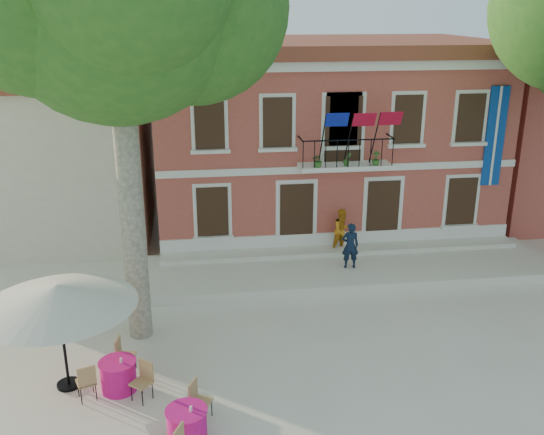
{
  "coord_description": "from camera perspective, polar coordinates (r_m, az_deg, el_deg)",
  "views": [
    {
      "loc": [
        -3.18,
        -14.29,
        8.74
      ],
      "look_at": [
        -0.82,
        3.5,
        2.45
      ],
      "focal_mm": 40.0,
      "sensor_mm": 36.0,
      "label": 1
    }
  ],
  "objects": [
    {
      "name": "patio_umbrella",
      "position": [
        14.89,
        -19.53,
        -6.96
      ],
      "size": [
        3.64,
        3.64,
        2.7
      ],
      "color": "black",
      "rests_on": "ground"
    },
    {
      "name": "terrace",
      "position": [
        21.21,
        7.26,
        -4.76
      ],
      "size": [
        14.0,
        3.4,
        0.3
      ],
      "primitive_type": "cube",
      "color": "silver",
      "rests_on": "ground"
    },
    {
      "name": "cafe_table_1",
      "position": [
        15.37,
        -14.27,
        -14.09
      ],
      "size": [
        1.85,
        1.76,
        0.95
      ],
      "color": "#E51597",
      "rests_on": "ground"
    },
    {
      "name": "main_building",
      "position": [
        25.31,
        4.43,
        7.94
      ],
      "size": [
        13.5,
        9.59,
        7.5
      ],
      "color": "#B85042",
      "rests_on": "ground"
    },
    {
      "name": "pedestrian_navy",
      "position": [
        20.6,
        7.37,
        -2.64
      ],
      "size": [
        0.6,
        0.41,
        1.6
      ],
      "primitive_type": "imported",
      "rotation": [
        0.0,
        0.0,
        3.09
      ],
      "color": "black",
      "rests_on": "terrace"
    },
    {
      "name": "pedestrian_orange",
      "position": [
        21.88,
        6.65,
        -1.25
      ],
      "size": [
        0.95,
        0.84,
        1.62
      ],
      "primitive_type": "imported",
      "rotation": [
        0.0,
        0.0,
        0.34
      ],
      "color": "orange",
      "rests_on": "terrace"
    },
    {
      "name": "neighbor_west",
      "position": [
        26.65,
        -21.23,
        6.03
      ],
      "size": [
        9.4,
        9.4,
        6.4
      ],
      "color": "beige",
      "rests_on": "ground"
    },
    {
      "name": "ground",
      "position": [
        17.05,
        4.36,
        -11.6
      ],
      "size": [
        90.0,
        90.0,
        0.0
      ],
      "primitive_type": "plane",
      "color": "beige",
      "rests_on": "ground"
    },
    {
      "name": "cafe_table_0",
      "position": [
        13.58,
        -8.02,
        -18.7
      ],
      "size": [
        1.2,
        1.92,
        0.95
      ],
      "color": "#E51597",
      "rests_on": "ground"
    }
  ]
}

